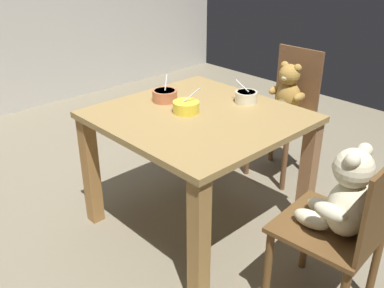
{
  "coord_description": "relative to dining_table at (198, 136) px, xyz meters",
  "views": [
    {
      "loc": [
        -1.52,
        -1.55,
        1.58
      ],
      "look_at": [
        0.0,
        0.05,
        0.51
      ],
      "focal_mm": 40.66,
      "sensor_mm": 36.0,
      "label": 1
    }
  ],
  "objects": [
    {
      "name": "porridge_bowl_cream_near_right",
      "position": [
        0.32,
        -0.06,
        0.16
      ],
      "size": [
        0.13,
        0.13,
        0.13
      ],
      "color": "beige",
      "rests_on": "dining_table"
    },
    {
      "name": "teddy_chair_near_front",
      "position": [
        -0.03,
        -0.9,
        -0.02
      ],
      "size": [
        0.44,
        0.44,
        0.84
      ],
      "rotation": [
        0.0,
        0.0,
        1.65
      ],
      "color": "brown",
      "rests_on": "ground_plane"
    },
    {
      "name": "porridge_bowl_terracotta_far_center",
      "position": [
        0.01,
        0.28,
        0.16
      ],
      "size": [
        0.14,
        0.14,
        0.14
      ],
      "color": "#BC6B46",
      "rests_on": "dining_table"
    },
    {
      "name": "teddy_chair_near_right",
      "position": [
        0.87,
        0.04,
        -0.04
      ],
      "size": [
        0.37,
        0.38,
        0.89
      ],
      "rotation": [
        0.0,
        0.0,
        3.17
      ],
      "color": "brown",
      "rests_on": "ground_plane"
    },
    {
      "name": "ground_plane",
      "position": [
        0.0,
        0.0,
        -0.6
      ],
      "size": [
        5.2,
        5.2,
        0.04
      ],
      "color": "#7C725C"
    },
    {
      "name": "dining_table",
      "position": [
        0.0,
        0.0,
        0.0
      ],
      "size": [
        0.97,
        1.01,
        0.71
      ],
      "color": "olive",
      "rests_on": "ground_plane"
    },
    {
      "name": "porridge_bowl_yellow_center",
      "position": [
        -0.03,
        0.06,
        0.16
      ],
      "size": [
        0.15,
        0.14,
        0.13
      ],
      "color": "yellow",
      "rests_on": "dining_table"
    }
  ]
}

